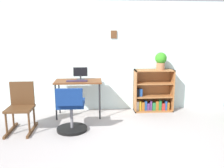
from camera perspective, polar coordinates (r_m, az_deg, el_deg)
ground_plane at (r=3.29m, az=2.22°, el=-17.25°), size 6.24×6.24×0.00m
wall_back at (r=5.04m, az=-0.32°, el=6.63°), size 5.20×0.12×2.30m
desk at (r=4.66m, az=-8.22°, el=-0.03°), size 0.91×0.50×0.73m
monitor at (r=4.71m, az=-7.71°, el=2.56°), size 0.28×0.16×0.25m
keyboard at (r=4.57m, az=-8.55°, el=0.77°), size 0.40×0.14×0.02m
office_chair at (r=3.98m, az=-9.95°, el=-6.73°), size 0.52×0.55×0.79m
rocking_chair at (r=4.26m, az=-21.33°, el=-5.05°), size 0.42×0.64×0.83m
bookshelf_low at (r=5.11m, az=9.83°, el=-2.22°), size 0.82×0.30×0.90m
potted_plant_on_shelf at (r=4.98m, az=11.84°, el=5.73°), size 0.24×0.24×0.36m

